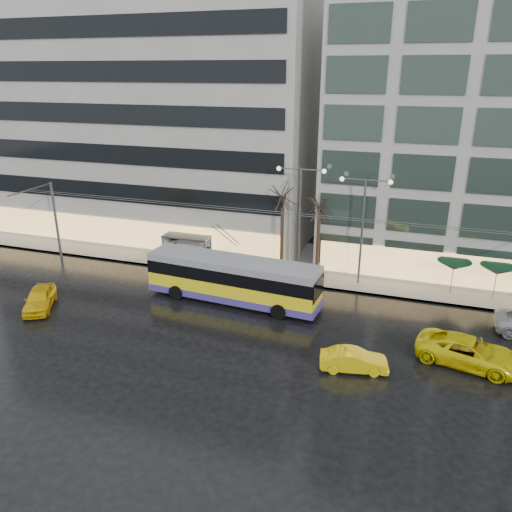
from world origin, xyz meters
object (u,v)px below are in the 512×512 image
at_px(bus_shelter, 184,242).
at_px(taxi_a, 40,299).
at_px(street_lamp_near, 300,208).
at_px(trolleybus, 233,281).

bearing_deg(bus_shelter, taxi_a, -117.48).
height_order(bus_shelter, street_lamp_near, street_lamp_near).
bearing_deg(street_lamp_near, trolleybus, -119.78).
xyz_separation_m(street_lamp_near, taxi_a, (-16.36, -11.61, -5.23)).
xyz_separation_m(bus_shelter, street_lamp_near, (10.38, 0.11, 4.03)).
distance_m(trolleybus, taxi_a, 14.05).
bearing_deg(trolleybus, taxi_a, -156.76).
relative_size(bus_shelter, street_lamp_near, 0.47).
bearing_deg(street_lamp_near, bus_shelter, -179.37).
xyz_separation_m(trolleybus, street_lamp_near, (3.48, 6.08, 4.34)).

